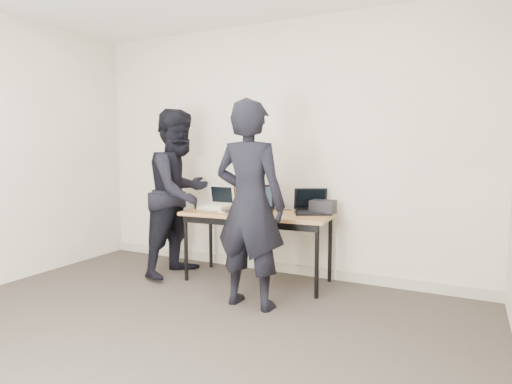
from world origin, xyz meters
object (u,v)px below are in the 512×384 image
Objects in this scene: laptop_center at (255,206)px; laptop_right at (311,208)px; leather_satchel at (251,196)px; equipment_box at (323,207)px; laptop_beige at (217,204)px; person_observer at (180,193)px; desk at (257,218)px; person_typist at (250,205)px.

laptop_center is 0.98× the size of laptop_right.
leather_satchel reaches higher than equipment_box.
laptop_beige and laptop_right have the same top height.
person_observer is at bearing -156.20° from laptop_beige.
laptop_beige is at bearing -172.05° from equipment_box.
desk is 3.57× the size of laptop_center.
equipment_box is at bearing -113.43° from person_typist.
person_typist is (0.74, -0.67, 0.12)m from laptop_beige.
laptop_right is 1.89× the size of equipment_box.
desk is 0.87× the size of person_typist.
person_observer is at bearing -175.45° from desk.
desk is 0.90m from person_observer.
person_observer is at bearing -23.33° from person_typist.
equipment_box is at bearing -18.43° from laptop_right.
equipment_box is (0.81, -0.04, -0.06)m from leather_satchel.
laptop_right reaches higher than desk.
laptop_right is at bearing -172.90° from equipment_box.
laptop_center is 1.17× the size of leather_satchel.
person_typist is 1.00× the size of person_observer.
leather_satchel reaches higher than laptop_right.
laptop_right is 0.11m from equipment_box.
equipment_box is 0.13× the size of person_observer.
laptop_beige is 0.49m from laptop_center.
person_typist reaches higher than laptop_beige.
desk is 4.19× the size of leather_satchel.
laptop_beige is 1.02m from laptop_right.
laptop_center reaches higher than laptop_right.
laptop_center is at bearing -65.99° from person_typist.
laptop_right is at bearing 6.40° from laptop_center.
laptop_center is at bearing -78.54° from person_observer.
person_observer is (-1.50, -0.32, 0.10)m from equipment_box.
person_observer reaches higher than desk.
laptop_center is 0.31m from leather_satchel.
laptop_right is 0.87m from person_typist.
laptop_beige is 0.38m from leather_satchel.
desk is 0.87× the size of person_observer.
laptop_center is 0.87m from person_observer.
laptop_center is at bearing -53.59° from leather_satchel.
laptop_beige is 0.42m from person_observer.
leather_satchel is at bearing 124.74° from desk.
leather_satchel is at bearing -58.22° from person_observer.
laptop_center reaches higher than desk.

